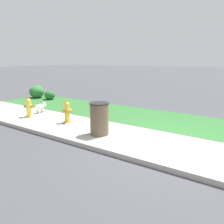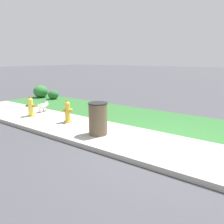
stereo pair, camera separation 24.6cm
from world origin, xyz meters
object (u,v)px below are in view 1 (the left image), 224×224
shrub_bush_far_verge (50,95)px  shrub_bush_near_lamp (37,92)px  fire_hydrant_at_driveway (67,112)px  small_white_dog (41,107)px  fire_hydrant_far_end (29,107)px  trash_bin (99,119)px

shrub_bush_far_verge → shrub_bush_near_lamp: 1.01m
fire_hydrant_at_driveway → small_white_dog: size_ratio=1.39×
small_white_dog → shrub_bush_far_verge: size_ratio=1.00×
fire_hydrant_at_driveway → shrub_bush_near_lamp: fire_hydrant_at_driveway is taller
fire_hydrant_at_driveway → small_white_dog: bearing=-84.4°
shrub_bush_near_lamp → fire_hydrant_at_driveway: bearing=-27.7°
fire_hydrant_at_driveway → shrub_bush_near_lamp: size_ratio=0.97×
fire_hydrant_far_end → trash_bin: trash_bin is taller
fire_hydrant_far_end → shrub_bush_far_verge: bearing=102.5°
trash_bin → shrub_bush_near_lamp: size_ratio=1.17×
fire_hydrant_at_driveway → shrub_bush_far_verge: fire_hydrant_at_driveway is taller
fire_hydrant_far_end → shrub_bush_near_lamp: size_ratio=0.95×
fire_hydrant_far_end → small_white_dog: size_ratio=1.36×
fire_hydrant_at_driveway → trash_bin: 1.68m
small_white_dog → trash_bin: bearing=-108.9°
fire_hydrant_far_end → small_white_dog: 0.73m
small_white_dog → trash_bin: 3.65m
fire_hydrant_far_end → trash_bin: bearing=-27.1°
fire_hydrant_far_end → shrub_bush_far_verge: fire_hydrant_far_end is taller
trash_bin → shrub_bush_far_verge: trash_bin is taller
fire_hydrant_far_end → trash_bin: size_ratio=0.81×
small_white_dog → fire_hydrant_at_driveway: bearing=-109.2°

